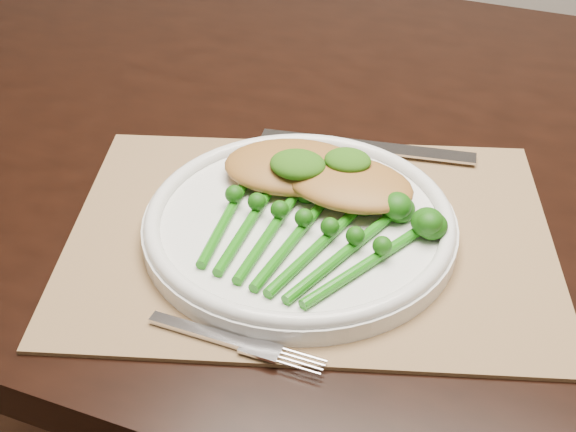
% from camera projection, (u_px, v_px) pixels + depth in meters
% --- Properties ---
extents(dining_table, '(1.69, 1.07, 0.75)m').
position_uv_depth(dining_table, '(373.00, 372.00, 1.12)').
color(dining_table, black).
rests_on(dining_table, ground).
extents(placemat, '(0.51, 0.42, 0.00)m').
position_uv_depth(placemat, '(310.00, 236.00, 0.76)').
color(placemat, olive).
rests_on(placemat, dining_table).
extents(dinner_plate, '(0.30, 0.30, 0.03)m').
position_uv_depth(dinner_plate, '(300.00, 223.00, 0.76)').
color(dinner_plate, silver).
rests_on(dinner_plate, placemat).
extents(knife, '(0.24, 0.03, 0.01)m').
position_uv_depth(knife, '(346.00, 145.00, 0.88)').
color(knife, silver).
rests_on(knife, placemat).
extents(fork, '(0.15, 0.03, 0.00)m').
position_uv_depth(fork, '(247.00, 345.00, 0.64)').
color(fork, silver).
rests_on(fork, placemat).
extents(chicken_fillet_left, '(0.15, 0.12, 0.03)m').
position_uv_depth(chicken_fillet_left, '(294.00, 167.00, 0.80)').
color(chicken_fillet_left, '#A76F30').
rests_on(chicken_fillet_left, dinner_plate).
extents(chicken_fillet_right, '(0.14, 0.11, 0.03)m').
position_uv_depth(chicken_fillet_right, '(349.00, 183.00, 0.77)').
color(chicken_fillet_right, '#A76F30').
rests_on(chicken_fillet_right, dinner_plate).
extents(pesto_dollop_left, '(0.06, 0.05, 0.02)m').
position_uv_depth(pesto_dollop_left, '(298.00, 164.00, 0.77)').
color(pesto_dollop_left, '#19460A').
rests_on(pesto_dollop_left, chicken_fillet_left).
extents(pesto_dollop_right, '(0.05, 0.04, 0.02)m').
position_uv_depth(pesto_dollop_right, '(348.00, 160.00, 0.77)').
color(pesto_dollop_right, '#19460A').
rests_on(pesto_dollop_right, chicken_fillet_right).
extents(broccolini_bundle, '(0.21, 0.22, 0.04)m').
position_uv_depth(broccolini_bundle, '(293.00, 240.00, 0.72)').
color(broccolini_bundle, '#16660D').
rests_on(broccolini_bundle, dinner_plate).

